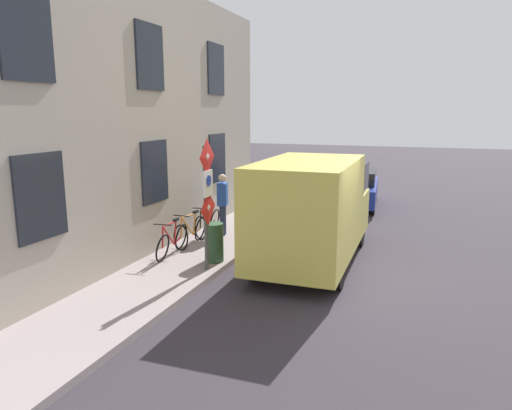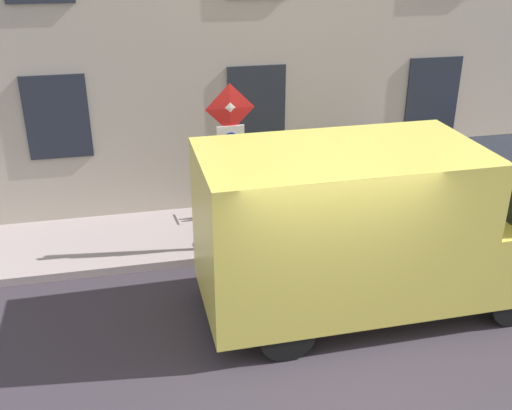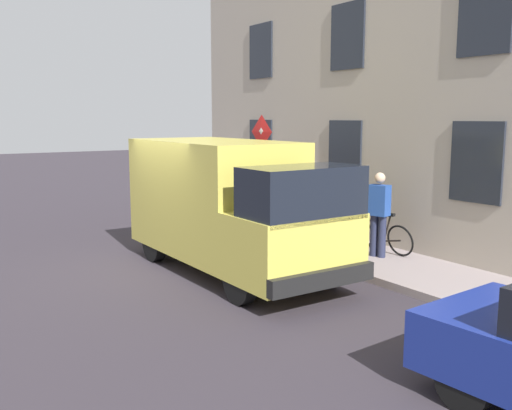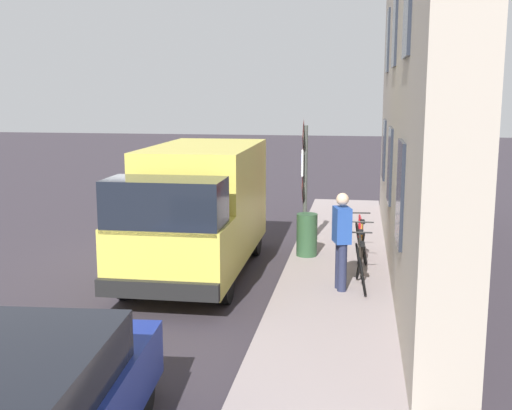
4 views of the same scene
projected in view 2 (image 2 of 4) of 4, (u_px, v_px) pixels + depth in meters
ground_plane at (326, 341)px, 8.24m from camera, size 80.00×80.00×0.00m
sidewalk_slab at (268, 227)px, 11.25m from camera, size 2.03×15.08×0.14m
building_facade at (252, 37)px, 11.10m from camera, size 0.75×13.08×6.65m
sign_post_stacked at (231, 154)px, 9.61m from camera, size 0.16×0.56×2.75m
delivery_van at (377, 225)px, 8.49m from camera, size 2.06×5.35×2.50m
bicycle_black at (349, 188)px, 11.82m from camera, size 0.46×1.72×0.89m
bicycle_orange at (302, 192)px, 11.63m from camera, size 0.46×1.71×0.89m
bicycle_red at (252, 196)px, 11.44m from camera, size 0.46×1.72×0.89m
pedestrian at (371, 166)px, 11.34m from camera, size 0.36×0.46×1.72m
litter_bin at (264, 218)px, 10.40m from camera, size 0.44×0.44×0.90m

